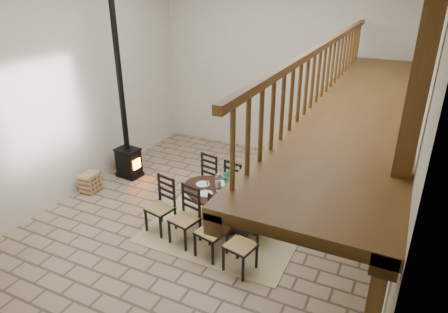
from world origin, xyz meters
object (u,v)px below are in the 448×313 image
at_px(dining_table, 226,211).
at_px(log_stack, 90,182).
at_px(wood_stove, 126,134).
at_px(log_basket, 127,162).

distance_m(dining_table, log_stack, 3.59).
distance_m(wood_stove, log_basket, 1.06).
bearing_deg(log_stack, wood_stove, 72.31).
distance_m(wood_stove, log_stack, 1.43).
bearing_deg(dining_table, log_stack, -168.01).
height_order(dining_table, wood_stove, wood_stove).
bearing_deg(log_basket, log_stack, -90.07).
distance_m(dining_table, log_basket, 3.84).
distance_m(log_basket, log_stack, 1.36).
bearing_deg(dining_table, wood_stove, 174.09).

